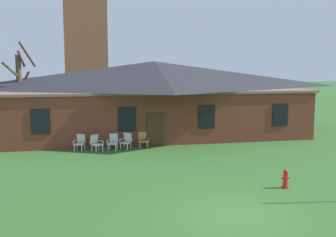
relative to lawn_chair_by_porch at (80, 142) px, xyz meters
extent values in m
plane|color=#336028|center=(5.38, -11.73, -0.50)|extent=(200.00, 200.00, 0.00)
cube|color=brown|center=(5.38, 5.30, 1.10)|extent=(20.31, 10.00, 3.20)
cube|color=#835E55|center=(5.38, 5.30, 2.78)|extent=(20.72, 10.20, 0.16)
pyramid|color=#28282D|center=(5.38, 5.30, 3.84)|extent=(21.13, 10.40, 1.96)
cube|color=black|center=(-2.24, 0.27, 1.26)|extent=(1.10, 0.06, 1.50)
cube|color=black|center=(2.84, 0.27, 1.26)|extent=(1.10, 0.06, 1.50)
cube|color=black|center=(7.92, 0.27, 1.26)|extent=(1.10, 0.06, 1.50)
cube|color=black|center=(13.00, 0.27, 1.26)|extent=(1.10, 0.06, 1.50)
cube|color=#422819|center=(4.57, 0.27, 0.55)|extent=(1.10, 0.06, 2.10)
cube|color=#93563D|center=(0.54, 24.72, 6.32)|extent=(4.80, 4.80, 13.65)
cube|color=silver|center=(0.10, -0.40, -0.32)|extent=(0.06, 0.06, 0.36)
cube|color=silver|center=(-0.33, -0.25, -0.32)|extent=(0.06, 0.06, 0.36)
cube|color=silver|center=(0.25, 0.01, -0.32)|extent=(0.06, 0.06, 0.36)
cube|color=silver|center=(-0.18, 0.17, -0.32)|extent=(0.06, 0.06, 0.36)
cube|color=silver|center=(-0.04, -0.12, -0.11)|extent=(0.69, 0.67, 0.05)
cube|color=silver|center=(0.06, 0.18, 0.19)|extent=(0.55, 0.36, 0.54)
cube|color=silver|center=(0.22, -0.23, 0.08)|extent=(0.22, 0.46, 0.03)
cube|color=silver|center=(0.17, -0.39, -0.03)|extent=(0.05, 0.05, 0.22)
cube|color=silver|center=(-0.32, -0.04, 0.08)|extent=(0.22, 0.46, 0.03)
cube|color=silver|center=(-0.38, -0.19, -0.03)|extent=(0.05, 0.05, 0.22)
cube|color=white|center=(1.30, -0.58, -0.32)|extent=(0.07, 0.07, 0.36)
cube|color=white|center=(0.91, -0.82, -0.32)|extent=(0.07, 0.07, 0.36)
cube|color=white|center=(1.06, -0.20, -0.32)|extent=(0.07, 0.07, 0.36)
cube|color=white|center=(0.67, -0.44, -0.32)|extent=(0.07, 0.07, 0.36)
cube|color=white|center=(0.99, -0.51, -0.11)|extent=(0.73, 0.73, 0.05)
cube|color=white|center=(0.82, -0.25, 0.19)|extent=(0.54, 0.43, 0.54)
cube|color=white|center=(1.24, -0.37, 0.08)|extent=(0.30, 0.43, 0.03)
cube|color=white|center=(1.33, -0.51, -0.03)|extent=(0.06, 0.06, 0.22)
cube|color=white|center=(0.75, -0.68, 0.08)|extent=(0.30, 0.43, 0.03)
cube|color=white|center=(0.84, -0.82, -0.03)|extent=(0.06, 0.06, 0.22)
cube|color=white|center=(2.07, -0.61, -0.32)|extent=(0.06, 0.06, 0.36)
cube|color=white|center=(1.63, -0.49, -0.32)|extent=(0.06, 0.06, 0.36)
cube|color=white|center=(2.19, -0.18, -0.32)|extent=(0.06, 0.06, 0.36)
cube|color=white|center=(1.75, -0.06, -0.32)|extent=(0.06, 0.06, 0.36)
cube|color=white|center=(1.91, -0.33, -0.11)|extent=(0.66, 0.65, 0.05)
cube|color=white|center=(1.99, -0.03, 0.19)|extent=(0.55, 0.32, 0.54)
cube|color=white|center=(2.19, -0.43, 0.08)|extent=(0.18, 0.47, 0.03)
cube|color=white|center=(2.14, -0.59, -0.03)|extent=(0.05, 0.05, 0.22)
cube|color=white|center=(1.63, -0.28, 0.08)|extent=(0.18, 0.47, 0.03)
cube|color=white|center=(1.58, -0.43, -0.03)|extent=(0.05, 0.05, 0.22)
cube|color=white|center=(2.76, -0.54, -0.32)|extent=(0.07, 0.07, 0.36)
cube|color=white|center=(2.38, -0.29, -0.32)|extent=(0.07, 0.07, 0.36)
cube|color=white|center=(3.00, -0.17, -0.32)|extent=(0.07, 0.07, 0.36)
cube|color=white|center=(2.62, 0.08, -0.32)|extent=(0.07, 0.07, 0.36)
cube|color=white|center=(2.69, -0.23, -0.11)|extent=(0.74, 0.73, 0.05)
cube|color=white|center=(2.86, 0.03, 0.19)|extent=(0.53, 0.44, 0.54)
cube|color=white|center=(2.92, -0.41, 0.08)|extent=(0.31, 0.42, 0.03)
cube|color=white|center=(2.83, -0.54, -0.03)|extent=(0.06, 0.06, 0.22)
cube|color=white|center=(2.44, -0.09, 0.08)|extent=(0.31, 0.42, 0.03)
cube|color=white|center=(2.35, -0.23, -0.03)|extent=(0.06, 0.06, 0.22)
cube|color=tan|center=(4.03, -0.26, -0.32)|extent=(0.05, 0.05, 0.36)
cube|color=tan|center=(3.58, -0.29, -0.32)|extent=(0.05, 0.05, 0.36)
cube|color=tan|center=(4.01, 0.18, -0.32)|extent=(0.05, 0.05, 0.36)
cube|color=tan|center=(3.55, 0.16, -0.32)|extent=(0.05, 0.05, 0.36)
cube|color=tan|center=(3.79, -0.05, -0.11)|extent=(0.57, 0.55, 0.05)
cube|color=tan|center=(3.77, 0.26, 0.19)|extent=(0.52, 0.22, 0.54)
cube|color=tan|center=(4.08, -0.05, 0.08)|extent=(0.09, 0.47, 0.03)
cube|color=tan|center=(4.09, -0.21, -0.03)|extent=(0.04, 0.04, 0.22)
cube|color=tan|center=(3.50, -0.09, 0.08)|extent=(0.09, 0.47, 0.03)
cube|color=tan|center=(3.51, -0.25, -0.03)|extent=(0.04, 0.04, 0.22)
cylinder|color=brown|center=(-4.04, 4.79, 2.37)|extent=(0.36, 0.36, 5.74)
cylinder|color=brown|center=(-3.81, 4.63, 4.97)|extent=(0.52, 0.67, 1.12)
cylinder|color=brown|center=(-3.87, 5.25, 3.29)|extent=(1.12, 0.54, 1.66)
cylinder|color=brown|center=(-4.14, 5.18, 3.10)|extent=(0.95, 0.40, 1.15)
cylinder|color=brown|center=(-4.48, 4.23, 4.26)|extent=(1.29, 1.07, 1.04)
cylinder|color=brown|center=(-3.37, 4.41, 5.25)|extent=(0.95, 1.52, 1.68)
cylinder|color=red|center=(8.43, -9.28, -0.46)|extent=(0.28, 0.28, 0.08)
cylinder|color=red|center=(8.43, -9.28, -0.14)|extent=(0.20, 0.20, 0.55)
sphere|color=red|center=(8.43, -9.28, 0.19)|extent=(0.20, 0.20, 0.20)
cylinder|color=red|center=(8.30, -9.28, -0.09)|extent=(0.10, 0.08, 0.08)
cylinder|color=red|center=(8.56, -9.28, -0.09)|extent=(0.10, 0.08, 0.08)
camera|label=1|loc=(0.47, -24.09, 4.56)|focal=42.91mm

